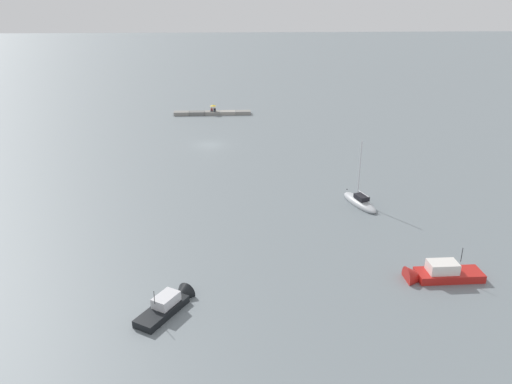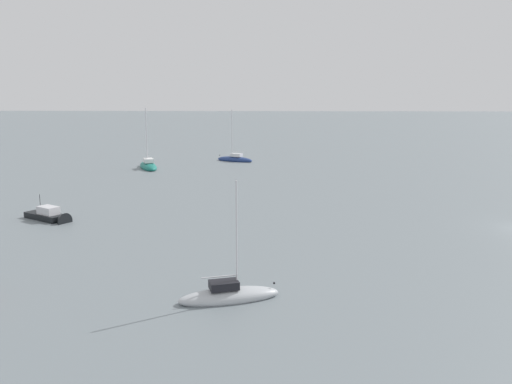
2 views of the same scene
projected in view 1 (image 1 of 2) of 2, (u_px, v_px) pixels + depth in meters
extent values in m
plane|color=slate|center=(210.00, 145.00, 73.58)|extent=(500.00, 500.00, 0.00)
cube|color=gray|center=(243.00, 112.00, 92.58)|extent=(2.82, 1.80, 0.65)
cube|color=gray|center=(228.00, 113.00, 92.42)|extent=(2.82, 1.80, 0.65)
cube|color=gray|center=(212.00, 113.00, 92.25)|extent=(2.82, 1.80, 0.65)
cube|color=slate|center=(197.00, 113.00, 92.09)|extent=(2.82, 1.80, 0.65)
cube|color=gray|center=(182.00, 113.00, 91.92)|extent=(2.82, 1.80, 0.65)
cube|color=#1E2333|center=(215.00, 111.00, 91.89)|extent=(0.41, 0.46, 0.16)
cube|color=#232328|center=(215.00, 110.00, 92.09)|extent=(0.42, 0.27, 0.52)
sphere|color=tan|center=(215.00, 108.00, 91.95)|extent=(0.22, 0.22, 0.22)
cube|color=#1E2333|center=(212.00, 111.00, 91.93)|extent=(0.41, 0.46, 0.16)
cube|color=maroon|center=(212.00, 110.00, 92.12)|extent=(0.42, 0.27, 0.52)
sphere|color=tan|center=(212.00, 108.00, 91.99)|extent=(0.22, 0.22, 0.22)
cylinder|color=black|center=(213.00, 108.00, 91.88)|extent=(0.02, 0.02, 1.05)
cone|color=gold|center=(213.00, 105.00, 91.67)|extent=(1.20, 1.20, 0.21)
sphere|color=black|center=(213.00, 105.00, 91.62)|extent=(0.05, 0.05, 0.05)
ellipsoid|color=#ADB2B7|center=(360.00, 203.00, 52.37)|extent=(3.30, 6.03, 0.99)
cube|color=black|center=(362.00, 197.00, 51.85)|extent=(1.43, 1.85, 0.46)
cylinder|color=silver|center=(360.00, 170.00, 51.46)|extent=(0.10, 0.10, 6.15)
cylinder|color=silver|center=(363.00, 194.00, 51.43)|extent=(0.67, 1.96, 0.07)
sphere|color=black|center=(347.00, 189.00, 54.49)|extent=(0.13, 0.13, 0.13)
cube|color=red|center=(449.00, 276.00, 38.56)|extent=(5.14, 1.92, 0.85)
cone|color=red|center=(417.00, 277.00, 38.39)|extent=(1.81, 1.82, 1.80)
cube|color=silver|center=(443.00, 267.00, 38.20)|extent=(2.26, 1.44, 0.85)
cube|color=#283847|center=(435.00, 267.00, 38.15)|extent=(0.11, 1.35, 0.60)
cylinder|color=black|center=(462.00, 255.00, 37.91)|extent=(0.05, 0.05, 1.20)
cube|color=black|center=(162.00, 312.00, 34.20)|extent=(3.64, 4.49, 0.72)
cone|color=black|center=(181.00, 297.00, 35.96)|extent=(2.09, 2.09, 1.52)
cube|color=silver|center=(166.00, 300.00, 34.36)|extent=(2.03, 2.25, 0.72)
cube|color=#283847|center=(171.00, 296.00, 34.76)|extent=(1.01, 0.68, 0.50)
cylinder|color=black|center=(154.00, 298.00, 33.09)|extent=(0.04, 0.04, 1.01)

